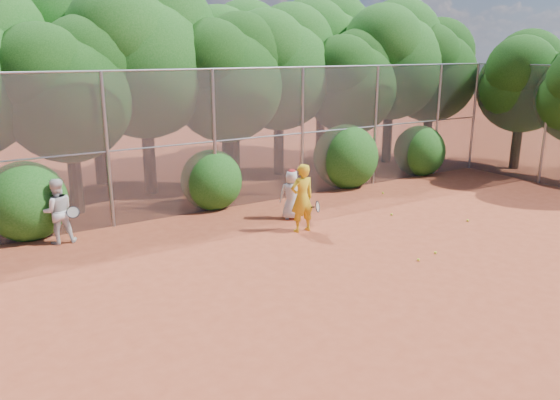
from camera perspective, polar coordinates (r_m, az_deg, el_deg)
ground at (r=11.85m, az=10.65°, el=-7.20°), size 80.00×80.00×0.00m
fence_back at (r=15.99m, az=-3.99°, el=6.58°), size 20.05×0.09×4.03m
fence_side at (r=20.82m, az=26.03°, el=7.12°), size 0.09×6.09×4.03m
tree_2 at (r=16.12m, az=-21.32°, el=11.14°), size 3.99×3.47×5.47m
tree_3 at (r=17.71m, az=-14.03°, el=14.65°), size 4.89×4.26×6.70m
tree_4 at (r=18.12m, az=-5.59°, el=13.01°), size 4.19×3.64×5.73m
tree_5 at (r=20.03m, az=-0.06°, el=14.14°), size 4.51×3.92×6.17m
tree_6 at (r=20.69m, az=7.47°, el=12.44°), size 3.86×3.36×5.29m
tree_7 at (r=22.78m, az=11.61°, el=14.58°), size 4.77×4.14×6.53m
tree_8 at (r=23.98m, az=15.62°, el=13.25°), size 4.25×3.70×5.82m
tree_10 at (r=19.55m, az=-19.05°, el=15.00°), size 5.15×4.48×7.06m
tree_11 at (r=20.93m, az=-4.85°, el=14.46°), size 4.64×4.03×6.35m
tree_12 at (r=23.82m, az=4.46°, el=15.42°), size 5.02×4.37×6.88m
tree_13 at (r=23.02m, az=24.12°, el=11.56°), size 3.86×3.36×5.29m
bush_0 at (r=14.77m, az=-25.06°, el=0.22°), size 2.00×2.00×2.00m
bush_1 at (r=16.09m, az=-7.19°, el=2.37°), size 1.80×1.80×1.80m
bush_2 at (r=18.65m, az=6.89°, el=4.81°), size 2.20×2.20×2.20m
bush_3 at (r=21.02m, az=14.38°, el=5.22°), size 1.90×1.90×1.90m
player_yellow at (r=13.80m, az=2.32°, el=0.20°), size 0.83×0.55×1.76m
player_teen at (r=14.88m, az=1.24°, el=0.61°), size 0.80×0.73×1.40m
player_white at (r=14.02m, az=-22.26°, el=-1.09°), size 0.87×0.73×1.59m
ball_0 at (r=13.00m, az=15.93°, el=-5.31°), size 0.07×0.07×0.07m
ball_1 at (r=15.65m, az=11.58°, el=-1.49°), size 0.07×0.07×0.07m
ball_2 at (r=15.65m, az=19.01°, el=-2.03°), size 0.07×0.07×0.07m
ball_3 at (r=12.47m, az=14.25°, el=-6.07°), size 0.07×0.07×0.07m
ball_4 at (r=17.94m, az=10.71°, el=0.73°), size 0.07×0.07×0.07m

